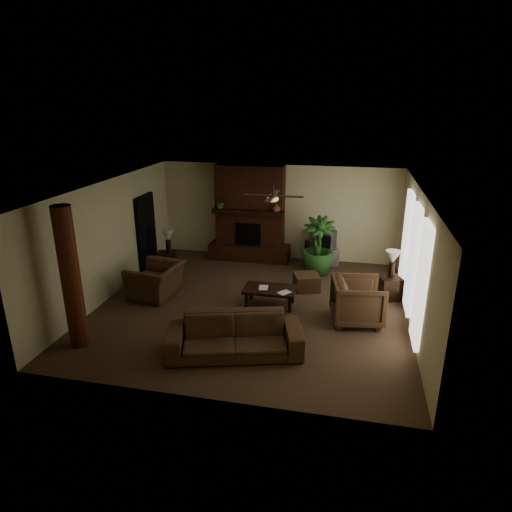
% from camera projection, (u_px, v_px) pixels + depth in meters
% --- Properties ---
extents(room_shell, '(7.00, 7.00, 7.00)m').
position_uv_depth(room_shell, '(252.00, 249.00, 9.98)').
color(room_shell, brown).
rests_on(room_shell, ground).
extents(fireplace, '(2.40, 0.70, 2.80)m').
position_uv_depth(fireplace, '(250.00, 221.00, 13.19)').
color(fireplace, '#522615').
rests_on(fireplace, ground).
extents(windows, '(0.08, 3.65, 2.35)m').
position_uv_depth(windows, '(412.00, 259.00, 9.49)').
color(windows, white).
rests_on(windows, ground).
extents(log_column, '(0.36, 0.36, 2.80)m').
position_uv_depth(log_column, '(71.00, 278.00, 8.36)').
color(log_column, '#5F2C17').
rests_on(log_column, ground).
extents(doorway, '(0.10, 1.00, 2.10)m').
position_uv_depth(doorway, '(146.00, 233.00, 12.45)').
color(doorway, black).
rests_on(doorway, ground).
extents(ceiling_fan, '(1.35, 1.35, 0.37)m').
position_uv_depth(ceiling_fan, '(273.00, 198.00, 9.80)').
color(ceiling_fan, black).
rests_on(ceiling_fan, ceiling).
extents(sofa, '(2.63, 1.39, 0.99)m').
position_uv_depth(sofa, '(234.00, 330.00, 8.36)').
color(sofa, '#513823').
rests_on(sofa, ground).
extents(armchair_left, '(0.93, 1.31, 1.08)m').
position_uv_depth(armchair_left, '(156.00, 275.00, 10.81)').
color(armchair_left, '#513823').
rests_on(armchair_left, ground).
extents(armchair_right, '(1.13, 1.18, 1.07)m').
position_uv_depth(armchair_right, '(358.00, 299.00, 9.54)').
color(armchair_right, '#513823').
rests_on(armchair_right, ground).
extents(coffee_table, '(1.20, 0.70, 0.43)m').
position_uv_depth(coffee_table, '(270.00, 291.00, 10.36)').
color(coffee_table, black).
rests_on(coffee_table, ground).
extents(ottoman, '(0.76, 0.76, 0.40)m').
position_uv_depth(ottoman, '(307.00, 282.00, 11.29)').
color(ottoman, '#513823').
rests_on(ottoman, ground).
extents(tv_stand, '(0.96, 0.73, 0.50)m').
position_uv_depth(tv_stand, '(323.00, 256.00, 12.99)').
color(tv_stand, '#B4B4B7').
rests_on(tv_stand, ground).
extents(tv, '(0.78, 0.71, 0.52)m').
position_uv_depth(tv, '(323.00, 239.00, 12.82)').
color(tv, '#3C3C3F').
rests_on(tv, tv_stand).
extents(floor_vase, '(0.34, 0.34, 0.77)m').
position_uv_depth(floor_vase, '(310.00, 249.00, 12.99)').
color(floor_vase, black).
rests_on(floor_vase, ground).
extents(floor_plant, '(0.92, 1.61, 0.89)m').
position_uv_depth(floor_plant, '(317.00, 258.00, 12.23)').
color(floor_plant, '#2A5622').
rests_on(floor_plant, ground).
extents(side_table_left, '(0.61, 0.61, 0.55)m').
position_uv_depth(side_table_left, '(167.00, 262.00, 12.45)').
color(side_table_left, black).
rests_on(side_table_left, ground).
extents(lamp_left, '(0.42, 0.42, 0.65)m').
position_uv_depth(lamp_left, '(168.00, 237.00, 12.24)').
color(lamp_left, black).
rests_on(lamp_left, side_table_left).
extents(side_table_right, '(0.64, 0.64, 0.55)m').
position_uv_depth(side_table_right, '(389.00, 288.00, 10.77)').
color(side_table_right, black).
rests_on(side_table_right, ground).
extents(lamp_right, '(0.44, 0.44, 0.65)m').
position_uv_depth(lamp_right, '(393.00, 259.00, 10.55)').
color(lamp_right, black).
rests_on(lamp_right, side_table_right).
extents(mantel_plant, '(0.43, 0.46, 0.33)m').
position_uv_depth(mantel_plant, '(220.00, 203.00, 12.96)').
color(mantel_plant, '#2A5622').
rests_on(mantel_plant, fireplace).
extents(mantel_vase, '(0.26, 0.27, 0.22)m').
position_uv_depth(mantel_vase, '(276.00, 208.00, 12.57)').
color(mantel_vase, brown).
rests_on(mantel_vase, fireplace).
extents(book_a, '(0.22, 0.05, 0.29)m').
position_uv_depth(book_a, '(259.00, 282.00, 10.30)').
color(book_a, '#999999').
rests_on(book_a, coffee_table).
extents(book_b, '(0.18, 0.15, 0.29)m').
position_uv_depth(book_b, '(281.00, 286.00, 10.12)').
color(book_b, '#999999').
rests_on(book_b, coffee_table).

